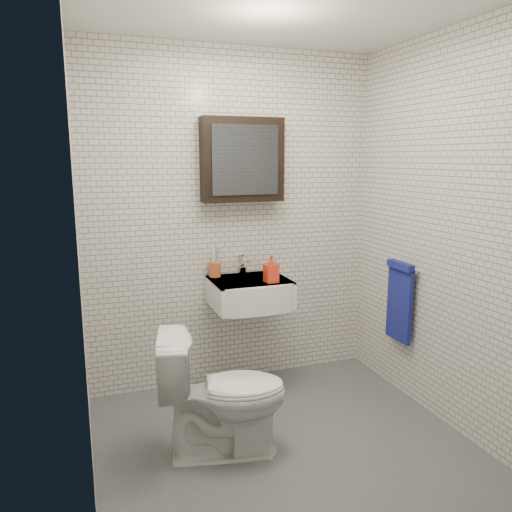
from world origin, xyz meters
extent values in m
cube|color=#494C50|center=(0.00, 0.00, 0.01)|extent=(2.20, 2.00, 0.01)
cube|color=silver|center=(0.00, 1.00, 1.25)|extent=(2.20, 0.02, 2.50)
cube|color=silver|center=(0.00, -1.00, 1.25)|extent=(2.20, 0.02, 2.50)
cube|color=silver|center=(-1.10, 0.00, 1.25)|extent=(0.02, 2.00, 2.50)
cube|color=silver|center=(1.10, 0.00, 1.25)|extent=(0.02, 2.00, 2.50)
cube|color=white|center=(0.00, 0.00, 2.50)|extent=(2.20, 2.00, 0.02)
cube|color=white|center=(0.05, 0.78, 0.75)|extent=(0.55, 0.45, 0.20)
cylinder|color=silver|center=(0.05, 0.80, 0.84)|extent=(0.31, 0.31, 0.02)
cylinder|color=silver|center=(0.05, 0.80, 0.85)|extent=(0.04, 0.04, 0.01)
cube|color=white|center=(0.05, 0.78, 0.84)|extent=(0.55, 0.45, 0.01)
cylinder|color=silver|center=(0.05, 0.94, 0.88)|extent=(0.06, 0.06, 0.06)
cylinder|color=silver|center=(0.05, 0.94, 0.94)|extent=(0.03, 0.03, 0.08)
cylinder|color=silver|center=(0.05, 0.88, 0.97)|extent=(0.02, 0.12, 0.02)
cube|color=silver|center=(0.05, 0.97, 0.99)|extent=(0.02, 0.09, 0.01)
cube|color=black|center=(0.05, 0.93, 1.70)|extent=(0.60, 0.14, 0.60)
cube|color=#3F444C|center=(0.05, 0.85, 1.70)|extent=(0.49, 0.01, 0.49)
cylinder|color=silver|center=(1.06, 0.35, 0.95)|extent=(0.02, 0.30, 0.02)
cylinder|color=silver|center=(1.08, 0.48, 0.95)|extent=(0.04, 0.02, 0.02)
cylinder|color=silver|center=(1.08, 0.22, 0.95)|extent=(0.04, 0.02, 0.02)
cube|color=navy|center=(1.05, 0.35, 0.68)|extent=(0.03, 0.26, 0.54)
cube|color=navy|center=(1.04, 0.35, 0.96)|extent=(0.05, 0.26, 0.05)
cylinder|color=#B6542D|center=(-0.17, 0.94, 0.91)|extent=(0.09, 0.09, 0.11)
cylinder|color=white|center=(-0.18, 0.93, 0.98)|extent=(0.02, 0.03, 0.21)
cylinder|color=#3D93C5|center=(-0.15, 0.93, 0.97)|extent=(0.02, 0.02, 0.19)
cylinder|color=white|center=(-0.17, 0.96, 0.98)|extent=(0.03, 0.04, 0.22)
cylinder|color=#3D93C5|center=(-0.15, 0.95, 0.97)|extent=(0.03, 0.04, 0.20)
imported|color=orange|center=(0.16, 0.64, 0.95)|extent=(0.09, 0.09, 0.20)
imported|color=white|center=(-0.37, 0.04, 0.37)|extent=(0.80, 0.56, 0.75)
camera|label=1|loc=(-1.09, -2.55, 1.72)|focal=35.00mm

